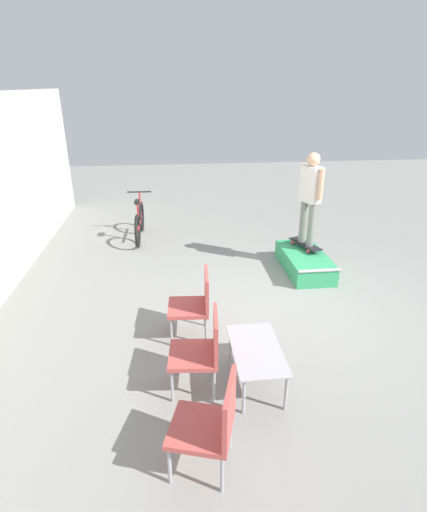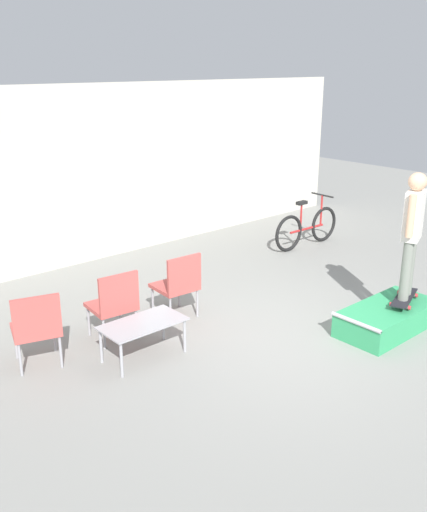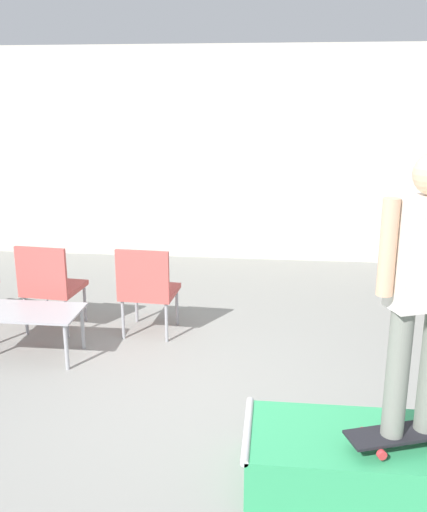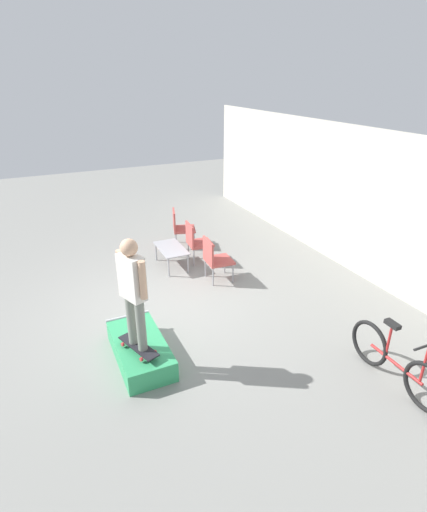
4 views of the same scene
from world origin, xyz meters
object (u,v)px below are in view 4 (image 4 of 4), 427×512
Objects in this scene: skate_ramp_box at (140,349)px; coffee_table at (171,250)px; person_skater at (133,287)px; patio_chair_left at (180,226)px; bicycle at (396,362)px; patio_chair_right at (215,257)px; skateboard_on_ramp at (138,346)px; patio_chair_center at (196,240)px.

skate_ramp_box is 1.48× the size of coffee_table.
coffee_table is (-3.04, 1.55, -0.98)m from person_skater.
patio_chair_left is 0.55× the size of bicycle.
patio_chair_right is 3.92m from bicycle.
bicycle is (3.80, 0.94, -0.15)m from patio_chair_right.
patio_chair_right is at bearing 114.09° from skateboard_on_ramp.
patio_chair_right reaches higher than skateboard_on_ramp.
patio_chair_center is (-3.05, 2.15, -0.86)m from person_skater.
skate_ramp_box is at bearing -121.82° from bicycle.
skate_ramp_box is 3.62m from bicycle.
bicycle is (1.75, 3.09, -1.01)m from person_skater.
patio_chair_center reaches higher than skateboard_on_ramp.
patio_chair_right reaches higher than skate_ramp_box.
skateboard_on_ramp is at bearing 168.83° from patio_chair_left.
skate_ramp_box is at bearing -27.89° from coffee_table.
patio_chair_right is at bearing 112.27° from person_skater.
patio_chair_center and patio_chair_right have the same top height.
person_skater is 3.09m from patio_chair_right.
patio_chair_left is at bearing 149.51° from coffee_table.
coffee_table is 5.03m from bicycle.
coffee_table is 1.19m from patio_chair_left.
person_skater is at bearing 168.83° from patio_chair_left.
skate_ramp_box is at bearing 134.56° from patio_chair_right.
skateboard_on_ramp is at bearing -27.06° from coffee_table.
patio_chair_center reaches higher than coffee_table.
patio_chair_right is at bearing 31.15° from coffee_table.
patio_chair_left is at bearing -169.37° from bicycle.
patio_chair_center is at bearing 125.26° from skateboard_on_ramp.
coffee_table is 1.07× the size of patio_chair_right.
person_skater reaches higher than patio_chair_right.
skate_ramp_box is at bearing 148.67° from patio_chair_center.
coffee_table is at bearing 133.41° from skateboard_on_ramp.
bicycle reaches higher than coffee_table.
skateboard_on_ramp reaches higher than skate_ramp_box.
bicycle is (1.75, 3.09, -0.05)m from skateboard_on_ramp.
person_skater is 1.77× the size of patio_chair_right.
skate_ramp_box is 0.35m from skateboard_on_ramp.
patio_chair_left reaches higher than skate_ramp_box.
person_skater reaches higher than coffee_table.
patio_chair_left and patio_chair_right have the same top height.
person_skater is 0.98× the size of bicycle.
person_skater is at bearing 137.13° from patio_chair_right.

